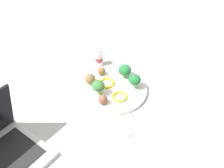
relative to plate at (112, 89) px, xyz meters
name	(u,v)px	position (x,y,z in m)	size (l,w,h in m)	color
ground_plane	(112,91)	(0.00, 0.00, -0.01)	(4.00, 4.00, 0.00)	#B2B2AD
plate	(112,89)	(0.00, 0.00, 0.00)	(0.28, 0.28, 0.02)	white
broccoli_floret_center	(98,86)	(-0.02, 0.06, 0.05)	(0.05, 0.05, 0.06)	#A9CE6A
broccoli_floret_near_rim	(135,80)	(-0.01, -0.09, 0.04)	(0.05, 0.05, 0.06)	#8FC374
broccoli_floret_back_right	(125,70)	(0.06, -0.07, 0.04)	(0.05, 0.05, 0.05)	#95C76F
meatball_center	(103,100)	(-0.08, 0.05, 0.03)	(0.04, 0.04, 0.04)	brown
meatball_back_right	(90,79)	(0.05, 0.08, 0.03)	(0.04, 0.04, 0.04)	brown
meatball_front_right	(101,71)	(0.10, 0.02, 0.03)	(0.03, 0.03, 0.03)	brown
pepper_ring_mid_left	(119,97)	(-0.06, -0.01, 0.01)	(0.06, 0.06, 0.01)	yellow
pepper_ring_back_right	(107,83)	(0.03, 0.01, 0.01)	(0.07, 0.07, 0.01)	yellow
napkin	(136,143)	(-0.27, -0.02, -0.01)	(0.17, 0.12, 0.01)	white
fork	(131,141)	(-0.26, 0.00, 0.00)	(0.12, 0.03, 0.01)	silver
knife	(141,139)	(-0.26, -0.04, 0.00)	(0.15, 0.04, 0.01)	silver
yogurt_bottle	(99,58)	(0.19, 0.02, 0.03)	(0.03, 0.03, 0.08)	white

